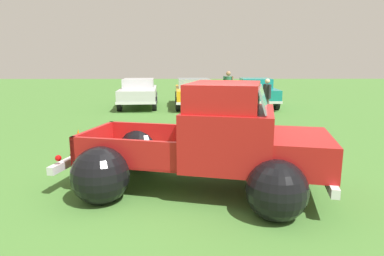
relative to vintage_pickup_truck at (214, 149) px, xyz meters
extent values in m
plane|color=#477A33|center=(-0.38, 0.09, -0.76)|extent=(80.00, 80.00, 0.00)
cylinder|color=black|center=(1.24, 0.60, -0.38)|extent=(0.79, 0.39, 0.76)
cylinder|color=silver|center=(1.24, 0.60, -0.38)|extent=(0.39, 0.31, 0.34)
cylinder|color=black|center=(0.83, -1.09, -0.38)|extent=(0.79, 0.39, 0.76)
cylinder|color=silver|center=(0.83, -1.09, -0.38)|extent=(0.39, 0.31, 0.34)
cylinder|color=black|center=(-1.49, 1.25, -0.38)|extent=(0.79, 0.39, 0.76)
cylinder|color=silver|center=(-1.49, 1.25, -0.38)|extent=(0.39, 0.31, 0.34)
cylinder|color=black|center=(-1.89, -0.44, -0.38)|extent=(0.79, 0.39, 0.76)
cylinder|color=silver|center=(-1.89, -0.44, -0.38)|extent=(0.39, 0.31, 0.34)
sphere|color=black|center=(-1.48, 1.30, -0.32)|extent=(1.16, 1.16, 0.96)
sphere|color=black|center=(-1.90, -0.49, -0.32)|extent=(1.16, 1.16, 0.96)
cube|color=olive|center=(-1.30, 0.31, -0.22)|extent=(2.35, 1.98, 0.04)
cube|color=red|center=(-1.13, 1.02, 0.01)|extent=(2.01, 0.56, 0.50)
cube|color=red|center=(-1.47, -0.40, 0.01)|extent=(2.01, 0.56, 0.50)
cube|color=red|center=(-0.34, 0.08, 0.01)|extent=(0.44, 1.52, 0.50)
cube|color=red|center=(-2.26, 0.54, 0.01)|extent=(0.44, 1.52, 0.50)
cube|color=red|center=(0.25, -0.06, 0.24)|extent=(1.81, 1.99, 0.95)
cube|color=red|center=(0.16, -0.04, 0.94)|extent=(1.48, 1.77, 0.45)
cube|color=#8CADB7|center=(0.78, -0.19, 0.92)|extent=(0.49, 1.45, 0.38)
cube|color=red|center=(1.28, -0.31, 0.04)|extent=(1.59, 1.87, 0.55)
sphere|color=black|center=(1.24, 0.63, -0.34)|extent=(1.11, 1.11, 0.92)
sphere|color=black|center=(0.82, -1.12, -0.34)|extent=(1.11, 1.11, 0.92)
cube|color=silver|center=(-2.56, 0.61, -0.30)|extent=(0.58, 1.95, 0.14)
cube|color=silver|center=(1.80, -0.43, -0.30)|extent=(0.58, 1.95, 0.14)
sphere|color=red|center=(-2.33, 1.37, -0.12)|extent=(0.13, 0.13, 0.11)
sphere|color=red|center=(-2.70, -0.17, -0.12)|extent=(0.13, 0.13, 0.11)
cylinder|color=black|center=(-2.04, 9.88, -0.43)|extent=(0.25, 0.67, 0.66)
cylinder|color=silver|center=(-2.04, 9.88, -0.43)|extent=(0.23, 0.31, 0.30)
cylinder|color=black|center=(-3.67, 9.76, -0.43)|extent=(0.25, 0.67, 0.66)
cylinder|color=silver|center=(-3.67, 9.76, -0.43)|extent=(0.23, 0.31, 0.30)
cylinder|color=black|center=(-2.25, 12.54, -0.43)|extent=(0.25, 0.67, 0.66)
cylinder|color=silver|center=(-2.25, 12.54, -0.43)|extent=(0.23, 0.31, 0.30)
cylinder|color=black|center=(-3.88, 12.41, -0.43)|extent=(0.25, 0.67, 0.66)
cylinder|color=silver|center=(-3.88, 12.41, -0.43)|extent=(0.23, 0.31, 0.30)
cube|color=silver|center=(-2.96, 11.15, -0.05)|extent=(2.07, 4.28, 0.55)
cube|color=silver|center=(-2.97, 11.31, 0.45)|extent=(1.64, 1.86, 0.45)
cube|color=silver|center=(-3.12, 13.18, -0.31)|extent=(1.82, 0.24, 0.12)
cube|color=silver|center=(-2.80, 9.11, -0.31)|extent=(1.82, 0.24, 0.12)
cylinder|color=black|center=(0.76, 9.82, -0.43)|extent=(0.23, 0.67, 0.66)
cylinder|color=silver|center=(0.76, 9.82, -0.43)|extent=(0.22, 0.31, 0.30)
cylinder|color=black|center=(-0.93, 9.74, -0.43)|extent=(0.23, 0.67, 0.66)
cylinder|color=silver|center=(-0.93, 9.74, -0.43)|extent=(0.22, 0.31, 0.30)
cylinder|color=black|center=(0.63, 12.76, -0.43)|extent=(0.23, 0.67, 0.66)
cylinder|color=silver|center=(0.63, 12.76, -0.43)|extent=(0.22, 0.31, 0.30)
cylinder|color=black|center=(-1.06, 12.69, -0.43)|extent=(0.23, 0.67, 0.66)
cylinder|color=silver|center=(-1.06, 12.69, -0.43)|extent=(0.22, 0.31, 0.30)
cube|color=#F2A819|center=(-0.15, 11.25, -0.05)|extent=(2.01, 4.68, 0.55)
cube|color=#8CADB7|center=(-0.16, 11.44, 0.45)|extent=(1.65, 2.00, 0.45)
cube|color=silver|center=(-0.25, 13.51, -0.31)|extent=(1.87, 0.18, 0.12)
cube|color=silver|center=(-0.05, 8.99, -0.31)|extent=(1.87, 0.18, 0.12)
cylinder|color=black|center=(3.81, 10.01, -0.43)|extent=(0.23, 0.67, 0.66)
cylinder|color=silver|center=(3.81, 10.01, -0.43)|extent=(0.22, 0.31, 0.30)
cylinder|color=black|center=(2.21, 10.09, -0.43)|extent=(0.23, 0.67, 0.66)
cylinder|color=silver|center=(2.21, 10.09, -0.43)|extent=(0.22, 0.31, 0.30)
cylinder|color=black|center=(3.93, 12.78, -0.43)|extent=(0.23, 0.67, 0.66)
cylinder|color=silver|center=(3.93, 12.78, -0.43)|extent=(0.22, 0.31, 0.30)
cylinder|color=black|center=(2.33, 12.86, -0.43)|extent=(0.23, 0.67, 0.66)
cylinder|color=silver|center=(2.33, 12.86, -0.43)|extent=(0.22, 0.31, 0.30)
cube|color=teal|center=(3.07, 11.44, -0.05)|extent=(1.91, 4.40, 0.55)
cube|color=teal|center=(3.08, 11.61, 0.45)|extent=(1.56, 1.88, 0.45)
cube|color=silver|center=(3.17, 13.56, -0.31)|extent=(1.78, 0.18, 0.12)
cube|color=silver|center=(2.98, 9.31, -0.31)|extent=(1.78, 0.18, 0.12)
cylinder|color=#4C4742|center=(2.80, 8.05, -0.37)|extent=(0.18, 0.18, 0.77)
cylinder|color=#4C4742|center=(2.84, 7.88, -0.37)|extent=(0.18, 0.18, 0.77)
cylinder|color=#26262B|center=(2.82, 7.96, 0.31)|extent=(0.40, 0.40, 0.58)
cylinder|color=#26262B|center=(2.77, 8.18, 0.34)|extent=(0.11, 0.11, 0.55)
cylinder|color=#26262B|center=(2.86, 7.75, 0.34)|extent=(0.11, 0.11, 0.55)
sphere|color=beige|center=(2.82, 7.96, 0.73)|extent=(0.25, 0.25, 0.21)
cylinder|color=gray|center=(1.67, 11.06, -0.31)|extent=(0.19, 0.19, 0.89)
cylinder|color=gray|center=(1.51, 11.11, -0.31)|extent=(0.19, 0.19, 0.89)
cylinder|color=#2D724C|center=(1.59, 11.09, 0.46)|extent=(0.43, 0.43, 0.66)
cylinder|color=#A87A56|center=(1.80, 11.01, 0.49)|extent=(0.11, 0.11, 0.63)
cylinder|color=#2D724C|center=(1.38, 11.16, 0.49)|extent=(0.11, 0.11, 0.63)
sphere|color=#A87A56|center=(1.59, 11.09, 0.94)|extent=(0.30, 0.30, 0.24)
cube|color=black|center=(2.35, 2.22, -0.74)|extent=(0.36, 0.36, 0.03)
cone|color=orange|center=(2.35, 2.22, -0.43)|extent=(0.28, 0.28, 0.60)
cylinder|color=white|center=(2.35, 2.22, -0.34)|extent=(0.17, 0.17, 0.08)
cube|color=black|center=(-3.20, 2.39, -0.74)|extent=(0.36, 0.36, 0.03)
cone|color=orange|center=(-3.20, 2.39, -0.43)|extent=(0.28, 0.28, 0.60)
cylinder|color=white|center=(-3.20, 2.39, -0.34)|extent=(0.17, 0.17, 0.08)
camera|label=1|loc=(-0.48, -5.63, 1.50)|focal=30.78mm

